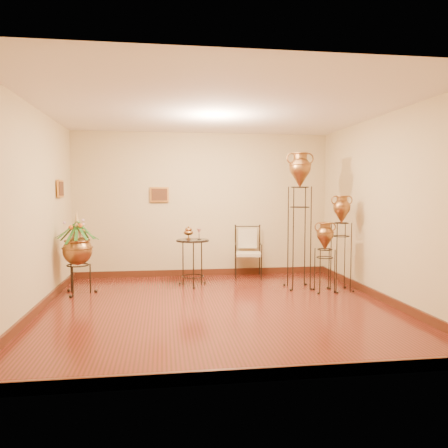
{
  "coord_description": "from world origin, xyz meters",
  "views": [
    {
      "loc": [
        -0.78,
        -6.07,
        1.62
      ],
      "look_at": [
        0.25,
        1.3,
        1.1
      ],
      "focal_mm": 35.0,
      "sensor_mm": 36.0,
      "label": 1
    }
  ],
  "objects": [
    {
      "name": "planter_urn",
      "position": [
        -2.15,
        1.14,
        0.77
      ],
      "size": [
        0.78,
        0.78,
        1.37
      ],
      "rotation": [
        0.0,
        0.0,
        -0.07
      ],
      "color": "black",
      "rests_on": "ground"
    },
    {
      "name": "amphora_short",
      "position": [
        1.85,
        0.75,
        0.58
      ],
      "size": [
        0.41,
        0.41,
        1.17
      ],
      "rotation": [
        0.0,
        0.0,
        0.18
      ],
      "color": "black",
      "rests_on": "ground"
    },
    {
      "name": "side_table",
      "position": [
        -0.28,
        1.52,
        0.43
      ],
      "size": [
        0.59,
        0.59,
        1.03
      ],
      "rotation": [
        0.0,
        0.0,
        0.06
      ],
      "color": "black",
      "rests_on": "ground"
    },
    {
      "name": "ground",
      "position": [
        0.0,
        0.0,
        0.0
      ],
      "size": [
        5.0,
        5.0,
        0.0
      ],
      "primitive_type": "plane",
      "color": "maroon",
      "rests_on": "ground"
    },
    {
      "name": "room_shell",
      "position": [
        -0.01,
        0.01,
        1.73
      ],
      "size": [
        5.02,
        5.02,
        2.81
      ],
      "color": "#CDBB84",
      "rests_on": "ground"
    },
    {
      "name": "amphora_mid",
      "position": [
        2.15,
        0.8,
        0.81
      ],
      "size": [
        0.43,
        0.43,
        1.61
      ],
      "rotation": [
        0.0,
        0.0,
        -0.23
      ],
      "color": "black",
      "rests_on": "ground"
    },
    {
      "name": "amphora_tall",
      "position": [
        1.52,
        1.08,
        1.19
      ],
      "size": [
        0.46,
        0.46,
        2.34
      ],
      "rotation": [
        0.0,
        0.0,
        -0.01
      ],
      "color": "black",
      "rests_on": "ground"
    },
    {
      "name": "armchair",
      "position": [
        0.84,
        2.15,
        0.5
      ],
      "size": [
        0.62,
        0.59,
        0.99
      ],
      "rotation": [
        0.0,
        0.0,
        -0.14
      ],
      "color": "black",
      "rests_on": "ground"
    }
  ]
}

